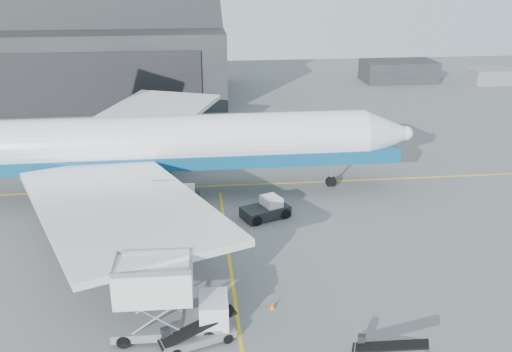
{
  "coord_description": "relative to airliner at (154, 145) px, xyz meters",
  "views": [
    {
      "loc": [
        -2.36,
        -36.33,
        22.53
      ],
      "look_at": [
        2.9,
        10.76,
        4.5
      ],
      "focal_mm": 40.0,
      "sensor_mm": 36.0,
      "label": 1
    }
  ],
  "objects": [
    {
      "name": "distant_bldg_b",
      "position": [
        61.47,
        49.35,
        -5.27
      ],
      "size": [
        8.0,
        6.0,
        2.8
      ],
      "primitive_type": "cube",
      "color": "slate",
      "rests_on": "ground"
    },
    {
      "name": "ground",
      "position": [
        6.47,
        -18.65,
        -5.27
      ],
      "size": [
        200.0,
        200.0,
        0.0
      ],
      "primitive_type": "plane",
      "color": "#565659",
      "rests_on": "ground"
    },
    {
      "name": "catering_truck",
      "position": [
        1.83,
        -23.85,
        -2.72
      ],
      "size": [
        7.37,
        2.96,
        5.03
      ],
      "rotation": [
        0.0,
        0.0,
        -0.02
      ],
      "color": "slate",
      "rests_on": "ground"
    },
    {
      "name": "distant_bldg_a",
      "position": [
        44.47,
        53.35,
        -5.27
      ],
      "size": [
        14.0,
        8.0,
        4.0
      ],
      "primitive_type": "cube",
      "color": "black",
      "rests_on": "ground"
    },
    {
      "name": "pushback_tug",
      "position": [
        10.46,
        -6.99,
        -4.52
      ],
      "size": [
        4.88,
        3.86,
        1.99
      ],
      "rotation": [
        0.0,
        0.0,
        0.39
      ],
      "color": "black",
      "rests_on": "ground"
    },
    {
      "name": "traffic_cone",
      "position": [
        8.95,
        -21.91,
        -5.02
      ],
      "size": [
        0.36,
        0.36,
        0.52
      ],
      "color": "#FD6008",
      "rests_on": "ground"
    },
    {
      "name": "belt_loader_a",
      "position": [
        3.75,
        -25.11,
        -4.68
      ],
      "size": [
        5.04,
        3.02,
        1.9
      ],
      "rotation": [
        0.0,
        0.0,
        0.33
      ],
      "color": "slate",
      "rests_on": "ground"
    },
    {
      "name": "hangar",
      "position": [
        -15.53,
        46.29,
        4.28
      ],
      "size": [
        50.0,
        28.3,
        28.0
      ],
      "color": "black",
      "rests_on": "ground"
    },
    {
      "name": "taxi_lines",
      "position": [
        6.47,
        -5.99,
        -5.26
      ],
      "size": [
        80.0,
        42.12,
        0.02
      ],
      "color": "gold",
      "rests_on": "ground"
    },
    {
      "name": "airliner",
      "position": [
        0.0,
        0.0,
        0.0
      ],
      "size": [
        53.62,
        52.0,
        18.82
      ],
      "color": "white",
      "rests_on": "ground"
    }
  ]
}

